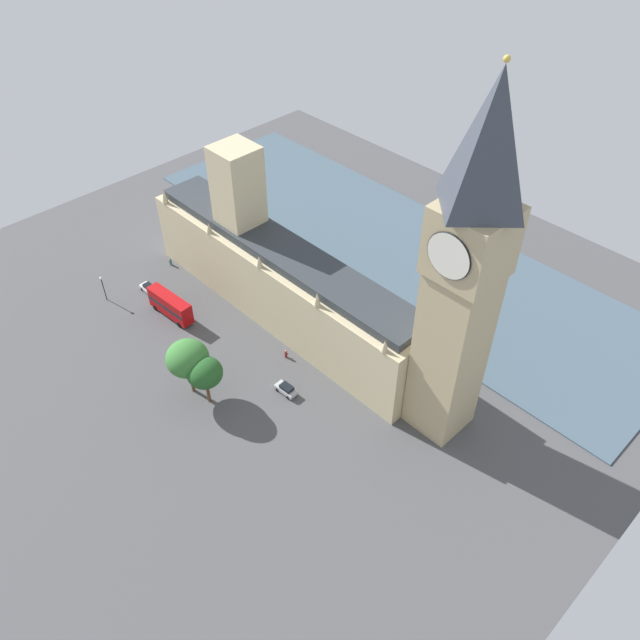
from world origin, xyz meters
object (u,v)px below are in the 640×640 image
Objects in this scene: clock_tower at (465,273)px; car_silver_trailing at (286,389)px; plane_tree_midblock at (205,373)px; plane_tree_far_end at (187,358)px; street_lamp_opposite_hall at (102,284)px; pedestrian_by_river_gate at (286,354)px; parliament_building at (278,275)px; car_white_corner at (149,288)px; pedestrian_leading at (171,262)px; double_decker_bus_kerbside at (170,305)px.

clock_tower is 14.05× the size of car_silver_trailing.
plane_tree_midblock is at bearing -49.85° from clock_tower.
street_lamp_opposite_hall is (-1.71, -31.69, -3.77)m from plane_tree_far_end.
plane_tree_far_end is (16.59, -4.96, 7.00)m from pedestrian_by_river_gate.
clock_tower reaches higher than parliament_building.
car_white_corner is at bearing -108.11° from plane_tree_far_end.
street_lamp_opposite_hall is at bearing -91.85° from plane_tree_midblock.
pedestrian_leading is at bearing -75.74° from parliament_building.
double_decker_bus_kerbside is 21.11m from plane_tree_far_end.
clock_tower reaches higher than double_decker_bus_kerbside.
pedestrian_leading is (6.89, -27.12, -7.99)m from parliament_building.
car_white_corner is 33.70m from pedestrian_by_river_gate.
plane_tree_far_end is at bearing -153.91° from pedestrian_leading.
parliament_building is at bearing 48.40° from car_silver_trailing.
clock_tower reaches higher than street_lamp_opposite_hall.
plane_tree_far_end is 1.92× the size of street_lamp_opposite_hall.
car_white_corner and car_silver_trailing have the same top height.
pedestrian_by_river_gate is at bearing 45.63° from car_silver_trailing.
car_white_corner is at bearing -105.15° from plane_tree_midblock.
parliament_building is 38.60× the size of pedestrian_leading.
car_white_corner is at bearing -75.38° from clock_tower.
clock_tower is at bearing 103.76° from double_decker_bus_kerbside.
plane_tree_far_end reaches higher than double_decker_bus_kerbside.
pedestrian_by_river_gate is (-5.60, -6.35, -0.14)m from car_silver_trailing.
plane_tree_midblock is at bearing 20.75° from parliament_building.
car_white_corner reaches higher than pedestrian_by_river_gate.
double_decker_bus_kerbside is 1.14× the size of plane_tree_midblock.
car_white_corner is 39.26m from car_silver_trailing.
plane_tree_midblock is (16.02, -1.26, 6.03)m from pedestrian_by_river_gate.
parliament_building is at bearing -89.00° from clock_tower.
parliament_building is 22.63m from car_silver_trailing.
parliament_building is 6.90× the size of plane_tree_midblock.
plane_tree_far_end reaches higher than pedestrian_by_river_gate.
car_silver_trailing is at bearing 134.19° from plane_tree_far_end.
parliament_building is 15.06m from pedestrian_by_river_gate.
clock_tower is at bearing 109.85° from street_lamp_opposite_hall.
street_lamp_opposite_hall is at bearing -67.04° from double_decker_bus_kerbside.
plane_tree_far_end is at bearing 12.27° from parliament_building.
pedestrian_leading is (-6.36, -43.70, -0.14)m from car_silver_trailing.
car_white_corner is 30.16m from plane_tree_far_end.
car_silver_trailing is at bearing -134.02° from pedestrian_leading.
parliament_building is 28.33m from car_white_corner.
clock_tower is 73.06m from street_lamp_opposite_hall.
clock_tower is 68.91m from car_white_corner.
clock_tower is (-0.66, 37.81, 21.24)m from parliament_building.
pedestrian_by_river_gate is at bearing 53.19° from parliament_building.
car_white_corner is (15.11, -22.64, -7.85)m from parliament_building.
parliament_building is 6.03× the size of double_decker_bus_kerbside.
plane_tree_midblock reaches higher than street_lamp_opposite_hall.
double_decker_bus_kerbside is (0.77, 9.21, 1.75)m from car_white_corner.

